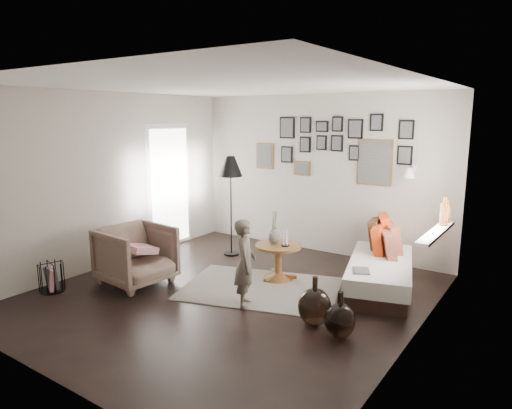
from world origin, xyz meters
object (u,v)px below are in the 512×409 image
Objects in this scene: pedestal_table at (278,263)px; child at (245,263)px; vase at (274,234)px; demijohn_small at (340,320)px; daybed at (383,268)px; demijohn_large at (314,306)px; floor_lamp at (231,170)px; magazine_basket at (51,277)px; armchair at (136,255)px.

pedestal_table is 0.60× the size of child.
vase is 0.91× the size of demijohn_small.
vase reaches higher than daybed.
demijohn_large reaches higher than demijohn_small.
child is (-1.15, -1.51, 0.26)m from daybed.
demijohn_small is (1.50, -1.12, -0.45)m from vase.
magazine_basket is (-0.96, -2.59, -1.21)m from floor_lamp.
vase is 1.49m from floor_lamp.
daybed is 3.47× the size of demijohn_large.
demijohn_large is (1.07, -0.98, -0.02)m from pedestal_table.
pedestal_table is at bearing -24.61° from child.
vase reaches higher than demijohn_small.
vase is at bearing -24.83° from floor_lamp.
vase is at bearing -176.20° from daybed.
magazine_basket is (-2.12, -2.06, -0.45)m from vase.
daybed is 5.00× the size of magazine_basket.
floor_lamp is (-2.55, 0.04, 1.13)m from daybed.
child is (2.35, 1.04, 0.35)m from magazine_basket.
daybed reaches higher than magazine_basket.
armchair is 0.82× the size of child.
floor_lamp is at bearing 163.05° from daybed.
floor_lamp is 3.02m from magazine_basket.
child is (1.39, -1.55, -0.87)m from floor_lamp.
child is (-1.27, 0.11, 0.34)m from demijohn_small.
magazine_basket is 0.36× the size of child.
floor_lamp is at bearing 146.35° from demijohn_large.
vase is at bearing 138.92° from demijohn_large.
floor_lamp is at bearing 148.06° from demijohn_small.
child is at bearing -48.04° from floor_lamp.
demijohn_large is 0.98m from child.
child reaches higher than daybed.
demijohn_large is 0.37m from demijohn_small.
child reaches higher than vase.
demijohn_large is (2.57, 0.23, -0.18)m from armchair.
floor_lamp reaches higher than child.
child is at bearing -81.49° from pedestal_table.
vase is (-0.08, 0.02, 0.41)m from pedestal_table.
armchair is at bearing -164.37° from daybed.
daybed is 3.30m from armchair.
armchair is 1.10m from magazine_basket.
pedestal_table is at bearing 42.74° from magazine_basket.
armchair reaches higher than pedestal_table.
magazine_basket is at bearing 144.99° from armchair.
demijohn_small is at bearing -36.81° from vase.
demijohn_small is (0.35, -0.12, -0.02)m from demijohn_large.
demijohn_small is at bearing -128.12° from child.
floor_lamp is 2.96× the size of demijohn_large.
demijohn_small is at bearing -18.92° from demijohn_large.
magazine_basket is (-2.20, -2.04, -0.04)m from pedestal_table.
vase is 2.99m from magazine_basket.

